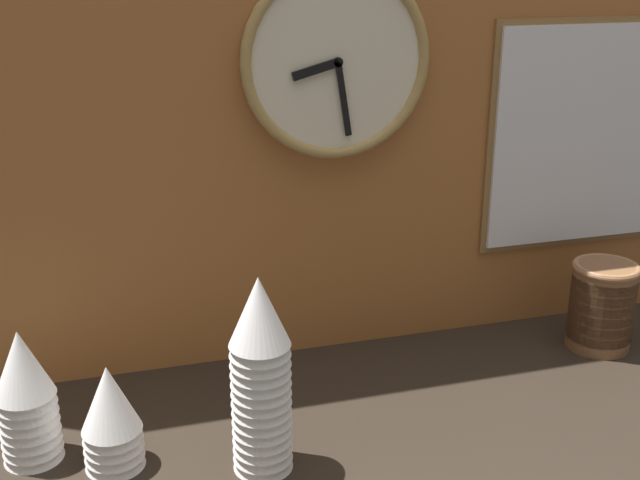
# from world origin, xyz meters

# --- Properties ---
(ground_plane) EXTENTS (1.60, 0.56, 0.04)m
(ground_plane) POSITION_xyz_m (0.00, 0.00, -0.02)
(ground_plane) COLOR black
(wall_tiled_back) EXTENTS (1.60, 0.03, 1.05)m
(wall_tiled_back) POSITION_xyz_m (0.00, 0.27, 0.53)
(wall_tiled_back) COLOR #A3602D
(wall_tiled_back) RESTS_ON ground_plane
(cup_stack_far_left) EXTENTS (0.09, 0.09, 0.21)m
(cup_stack_far_left) POSITION_xyz_m (-0.57, 0.03, 0.11)
(cup_stack_far_left) COLOR white
(cup_stack_far_left) RESTS_ON ground_plane
(cup_stack_center_left) EXTENTS (0.09, 0.09, 0.31)m
(cup_stack_center_left) POSITION_xyz_m (-0.24, -0.09, 0.15)
(cup_stack_center_left) COLOR white
(cup_stack_center_left) RESTS_ON ground_plane
(cup_stack_left) EXTENTS (0.09, 0.09, 0.17)m
(cup_stack_left) POSITION_xyz_m (-0.45, -0.03, 0.08)
(cup_stack_left) COLOR white
(cup_stack_left) RESTS_ON ground_plane
(bowl_stack_far_right) EXTENTS (0.13, 0.13, 0.17)m
(bowl_stack_far_right) POSITION_xyz_m (0.47, 0.10, 0.09)
(bowl_stack_far_right) COLOR brown
(bowl_stack_far_right) RESTS_ON ground_plane
(wall_clock) EXTENTS (0.34, 0.03, 0.34)m
(wall_clock) POSITION_xyz_m (-0.02, 0.23, 0.55)
(wall_clock) COLOR beige
(menu_board) EXTENTS (0.49, 0.01, 0.45)m
(menu_board) POSITION_xyz_m (0.53, 0.24, 0.39)
(menu_board) COLOR olive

